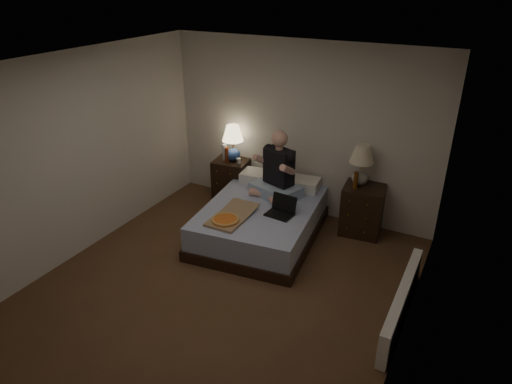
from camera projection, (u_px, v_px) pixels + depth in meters
The scene contains 19 objects.
floor at pixel (219, 289), 5.23m from camera, with size 4.00×4.50×0.00m, color brown.
ceiling at pixel (210, 67), 4.14m from camera, with size 4.00×4.50×0.00m, color white.
wall_back at pixel (300, 130), 6.48m from camera, with size 4.00×2.50×0.00m, color silver.
wall_front at pixel (24, 326), 2.90m from camera, with size 4.00×2.50×0.00m, color silver.
wall_left at pixel (76, 157), 5.53m from camera, with size 4.50×2.50×0.00m, color silver.
wall_right at pixel (415, 239), 3.84m from camera, with size 4.50×2.50×0.00m, color silver.
bed at pixel (261, 221), 6.19m from camera, with size 1.40×1.86×0.47m, color #5163A2.
nightstand_left at pixel (232, 180), 7.16m from camera, with size 0.52×0.46×0.67m, color black.
nightstand_right at pixel (362, 210), 6.23m from camera, with size 0.53×0.48×0.69m, color black.
lamp_left at pixel (233, 143), 6.87m from camera, with size 0.32×0.32×0.56m, color #294B97, non-canonical shape.
lamp_right at pixel (361, 165), 6.03m from camera, with size 0.32×0.32×0.56m, color gray, non-canonical shape.
water_bottle at pixel (225, 152), 6.96m from camera, with size 0.07×0.07×0.25m, color silver.
soda_can at pixel (239, 161), 6.82m from camera, with size 0.07×0.07×0.10m, color #B8B7B2.
beer_bottle_left at pixel (227, 155), 6.89m from camera, with size 0.06×0.06×0.23m, color #5F240D.
beer_bottle_right at pixel (356, 180), 6.00m from camera, with size 0.06×0.06×0.23m, color #5F300D.
person at pixel (276, 164), 6.17m from camera, with size 0.66×0.52×0.93m, color black, non-canonical shape.
laptop at pixel (280, 207), 5.79m from camera, with size 0.34×0.28×0.24m, color black, non-canonical shape.
pizza_box at pixel (225, 220), 5.64m from camera, with size 0.40×0.76×0.08m, color #9E825F, non-canonical shape.
radiator at pixel (401, 303), 4.71m from camera, with size 0.10×1.60×0.40m, color white.
Camera 1 is at (2.35, -3.53, 3.28)m, focal length 32.00 mm.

